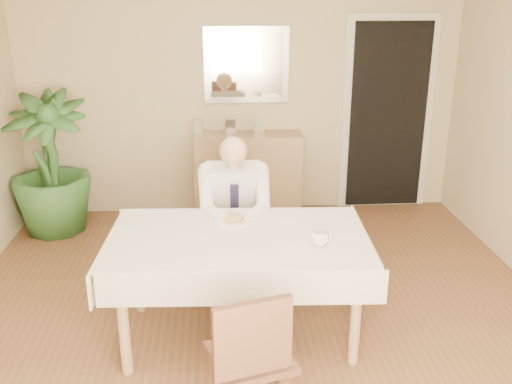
{
  "coord_description": "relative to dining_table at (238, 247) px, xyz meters",
  "views": [
    {
      "loc": [
        -0.27,
        -3.36,
        2.29
      ],
      "look_at": [
        0.0,
        0.35,
        0.95
      ],
      "focal_mm": 40.0,
      "sensor_mm": 36.0,
      "label": 1
    }
  ],
  "objects": [
    {
      "name": "room",
      "position": [
        0.14,
        -0.06,
        0.63
      ],
      "size": [
        5.0,
        5.02,
        2.6
      ],
      "color": "brown",
      "rests_on": "ground"
    },
    {
      "name": "doorway",
      "position": [
        1.69,
        2.4,
        0.33
      ],
      "size": [
        0.96,
        0.07,
        2.1
      ],
      "color": "silver",
      "rests_on": "ground"
    },
    {
      "name": "mirror",
      "position": [
        0.2,
        2.41,
        0.88
      ],
      "size": [
        0.86,
        0.04,
        0.76
      ],
      "color": "silver",
      "rests_on": "room"
    },
    {
      "name": "dining_table",
      "position": [
        0.0,
        0.0,
        0.0
      ],
      "size": [
        1.76,
        1.1,
        0.75
      ],
      "rotation": [
        0.0,
        0.0,
        -0.05
      ],
      "color": "#957553",
      "rests_on": "ground"
    },
    {
      "name": "chair_far",
      "position": [
        -0.0,
        0.88,
        -0.15
      ],
      "size": [
        0.47,
        0.47,
        0.92
      ],
      "rotation": [
        0.0,
        0.0,
        0.08
      ],
      "color": "#43281D",
      "rests_on": "ground"
    },
    {
      "name": "chair_near",
      "position": [
        0.03,
        -0.93,
        -0.18
      ],
      "size": [
        0.51,
        0.51,
        0.87
      ],
      "rotation": [
        0.0,
        0.0,
        0.28
      ],
      "color": "#43281D",
      "rests_on": "ground"
    },
    {
      "name": "seated_man",
      "position": [
        0.0,
        0.59,
        0.02
      ],
      "size": [
        0.48,
        0.72,
        1.24
      ],
      "color": "white",
      "rests_on": "ground"
    },
    {
      "name": "plate",
      "position": [
        -0.03,
        0.24,
        0.09
      ],
      "size": [
        0.26,
        0.26,
        0.02
      ],
      "primitive_type": "cylinder",
      "color": "white",
      "rests_on": "dining_table"
    },
    {
      "name": "food",
      "position": [
        -0.03,
        0.24,
        0.11
      ],
      "size": [
        0.14,
        0.14,
        0.06
      ],
      "primitive_type": "ellipsoid",
      "color": "olive",
      "rests_on": "dining_table"
    },
    {
      "name": "knife",
      "position": [
        0.01,
        0.18,
        0.11
      ],
      "size": [
        0.01,
        0.13,
        0.01
      ],
      "primitive_type": "cylinder",
      "rotation": [
        1.57,
        0.0,
        0.0
      ],
      "color": "silver",
      "rests_on": "dining_table"
    },
    {
      "name": "fork",
      "position": [
        -0.07,
        0.18,
        0.11
      ],
      "size": [
        0.01,
        0.13,
        0.01
      ],
      "primitive_type": "cylinder",
      "rotation": [
        1.57,
        0.0,
        0.0
      ],
      "color": "silver",
      "rests_on": "dining_table"
    },
    {
      "name": "coffee_mug",
      "position": [
        0.51,
        -0.18,
        0.13
      ],
      "size": [
        0.15,
        0.15,
        0.09
      ],
      "primitive_type": "imported",
      "rotation": [
        0.0,
        0.0,
        -0.32
      ],
      "color": "white",
      "rests_on": "dining_table"
    },
    {
      "name": "sideboard",
      "position": [
        0.2,
        2.26,
        -0.23
      ],
      "size": [
        1.11,
        0.4,
        0.88
      ],
      "primitive_type": "cube",
      "rotation": [
        0.0,
        0.0,
        -0.02
      ],
      "color": "#957553",
      "rests_on": "ground"
    },
    {
      "name": "photo_frame_left",
      "position": [
        -0.31,
        2.32,
        0.28
      ],
      "size": [
        0.1,
        0.02,
        0.14
      ],
      "primitive_type": "cube",
      "color": "silver",
      "rests_on": "sideboard"
    },
    {
      "name": "photo_frame_center",
      "position": [
        0.02,
        2.31,
        0.28
      ],
      "size": [
        0.1,
        0.02,
        0.14
      ],
      "primitive_type": "cube",
      "color": "silver",
      "rests_on": "sideboard"
    },
    {
      "name": "photo_frame_right",
      "position": [
        0.32,
        2.27,
        0.28
      ],
      "size": [
        0.1,
        0.02,
        0.14
      ],
      "primitive_type": "cube",
      "color": "silver",
      "rests_on": "sideboard"
    },
    {
      "name": "potted_palm",
      "position": [
        -1.73,
        1.95,
        0.02
      ],
      "size": [
        0.78,
        0.78,
        1.38
      ],
      "primitive_type": "imported",
      "rotation": [
        0.0,
        0.0,
        0.01
      ],
      "color": "#275222",
      "rests_on": "ground"
    }
  ]
}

